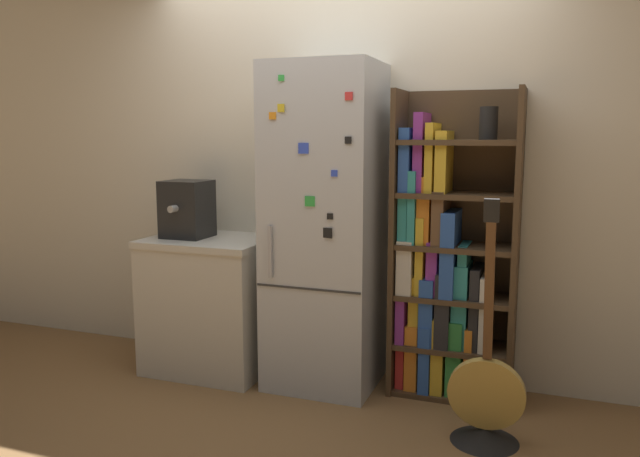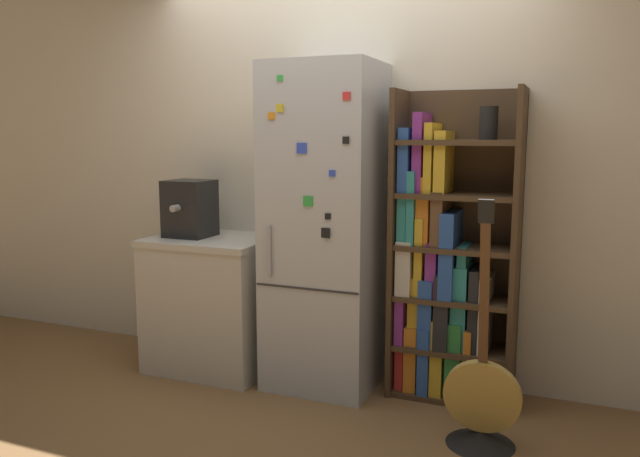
% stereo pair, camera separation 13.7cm
% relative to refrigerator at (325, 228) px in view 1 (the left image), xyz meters
% --- Properties ---
extents(ground_plane, '(16.00, 16.00, 0.00)m').
position_rel_refrigerator_xyz_m(ground_plane, '(0.00, -0.17, -0.97)').
color(ground_plane, olive).
extents(wall_back, '(8.00, 0.05, 2.60)m').
position_rel_refrigerator_xyz_m(wall_back, '(0.00, 0.31, 0.33)').
color(wall_back, beige).
rests_on(wall_back, ground_plane).
extents(refrigerator, '(0.64, 0.59, 1.94)m').
position_rel_refrigerator_xyz_m(refrigerator, '(0.00, 0.00, 0.00)').
color(refrigerator, silver).
rests_on(refrigerator, ground_plane).
extents(bookshelf, '(0.70, 0.36, 1.78)m').
position_rel_refrigerator_xyz_m(bookshelf, '(0.70, 0.12, -0.21)').
color(bookshelf, '#4C3823').
rests_on(bookshelf, ground_plane).
extents(kitchen_counter, '(0.79, 0.63, 0.87)m').
position_rel_refrigerator_xyz_m(kitchen_counter, '(-0.78, -0.02, -0.53)').
color(kitchen_counter, beige).
rests_on(kitchen_counter, ground_plane).
extents(espresso_machine, '(0.28, 0.32, 0.37)m').
position_rel_refrigerator_xyz_m(espresso_machine, '(-0.93, -0.04, 0.08)').
color(espresso_machine, black).
rests_on(espresso_machine, kitchen_counter).
extents(guitar, '(0.38, 0.34, 1.24)m').
position_rel_refrigerator_xyz_m(guitar, '(1.01, -0.44, -0.80)').
color(guitar, black).
rests_on(guitar, ground_plane).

